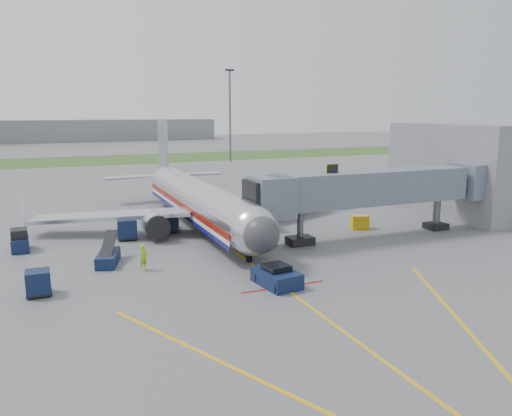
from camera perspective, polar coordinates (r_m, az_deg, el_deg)
name	(u,v)px	position (r m, az deg, el deg)	size (l,w,h in m)	color
ground	(259,270)	(36.71, 0.36, -7.04)	(400.00, 400.00, 0.00)	#565659
grass_strip	(109,160)	(123.36, -16.41, 5.32)	(300.00, 25.00, 0.01)	#2D4C1E
apron_markings	(308,305)	(30.45, 5.95, -10.99)	(21.52, 50.00, 0.01)	gold
airliner	(199,200)	(50.04, -6.52, 0.91)	(32.10, 35.67, 10.25)	silver
jet_bridge	(368,189)	(46.15, 12.70, 2.15)	(25.30, 4.00, 6.90)	slate
terminal	(470,169)	(61.03, 23.22, 4.14)	(10.00, 16.00, 10.00)	slate
light_mast_right	(230,113)	(113.86, -2.99, 10.74)	(2.00, 0.44, 20.40)	#595B60
distant_terminal	(55,131)	(202.23, -21.99, 8.18)	(120.00, 14.00, 8.00)	slate
pushback_tug	(276,277)	(33.40, 2.36, -7.84)	(2.52, 3.66, 1.43)	#0B1B33
baggage_tug	(20,241)	(45.73, -25.38, -3.42)	(1.47, 2.68, 1.84)	#0B1B33
baggage_cart_a	(127,229)	(46.32, -14.51, -2.35)	(1.88, 1.88, 1.86)	#0B1B33
baggage_cart_b	(38,283)	(34.36, -23.62, -7.85)	(1.51, 1.51, 1.61)	#0B1B33
baggage_cart_c	(169,222)	(48.46, -9.88, -1.55)	(2.22, 2.22, 1.90)	#0B1B33
belt_loader	(108,257)	(39.54, -16.55, -5.40)	(2.28, 4.39, 2.07)	#0B1B33
ground_power_cart	(359,222)	(50.00, 11.74, -1.59)	(1.90, 1.53, 1.33)	gold
ramp_worker	(143,257)	(37.19, -12.75, -5.52)	(0.71, 0.46, 1.94)	#8ACD18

